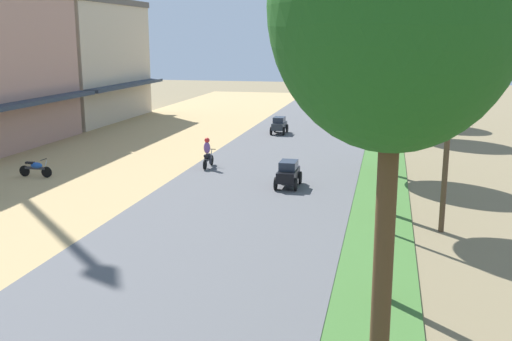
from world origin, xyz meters
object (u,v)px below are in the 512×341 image
object	(u,v)px
median_tree_fourth	(387,65)
median_tree_fifth	(394,26)
median_tree_third	(390,37)
utility_pole_far	(450,98)
parked_motorbike_fourth	(36,167)
streetlamp_mid	(390,64)
streetlamp_near	(388,102)
utility_pole_near	(443,69)
motorbike_ahead_third	(208,154)
median_tree_sixth	(391,34)
car_hatchback_black	(288,173)
median_tree_second	(397,22)
car_hatchback_charcoal	(279,125)
median_tree_nearest	(396,8)

from	to	relation	value
median_tree_fourth	median_tree_fifth	world-z (taller)	median_tree_fifth
median_tree_third	utility_pole_far	distance (m)	3.58
parked_motorbike_fourth	streetlamp_mid	xyz separation A→B (m)	(17.24, 29.19, 4.11)
streetlamp_near	utility_pole_near	world-z (taller)	utility_pole_near
streetlamp_mid	utility_pole_far	xyz separation A→B (m)	(2.11, -33.66, 0.23)
streetlamp_mid	median_tree_third	bearing A→B (deg)	-90.06
median_tree_fifth	median_tree_fourth	bearing A→B (deg)	-91.30
motorbike_ahead_third	utility_pole_near	bearing A→B (deg)	42.66
median_tree_sixth	streetlamp_near	size ratio (longest dim) A/B	1.20
median_tree_fifth	car_hatchback_black	world-z (taller)	median_tree_fifth
median_tree_sixth	motorbike_ahead_third	world-z (taller)	median_tree_sixth
median_tree_second	parked_motorbike_fourth	bearing A→B (deg)	147.79
median_tree_fourth	median_tree_sixth	distance (m)	21.46
median_tree_second	streetlamp_near	xyz separation A→B (m)	(-0.12, 5.89, -2.56)
streetlamp_near	car_hatchback_charcoal	size ratio (longest dim) A/B	4.11
streetlamp_mid	car_hatchback_black	size ratio (longest dim) A/B	3.99
median_tree_nearest	median_tree_third	distance (m)	13.64
median_tree_third	motorbike_ahead_third	bearing A→B (deg)	145.41
median_tree_sixth	motorbike_ahead_third	xyz separation A→B (m)	(-9.31, -22.35, -6.36)
median_tree_third	utility_pole_near	xyz separation A→B (m)	(3.54, 18.29, -2.06)
car_hatchback_charcoal	median_tree_fourth	bearing A→B (deg)	-56.67
streetlamp_mid	median_tree_nearest	bearing A→B (deg)	-89.95
median_tree_second	car_hatchback_black	bearing A→B (deg)	111.39
parked_motorbike_fourth	median_tree_nearest	distance (m)	24.63
car_hatchback_charcoal	motorbike_ahead_third	size ratio (longest dim) A/B	1.11
parked_motorbike_fourth	car_hatchback_black	size ratio (longest dim) A/B	0.90
median_tree_nearest	median_tree_sixth	distance (m)	42.41
median_tree_fourth	median_tree_sixth	world-z (taller)	median_tree_sixth
utility_pole_near	utility_pole_far	size ratio (longest dim) A/B	1.01
streetlamp_near	utility_pole_far	size ratio (longest dim) A/B	0.88
streetlamp_near	utility_pole_near	distance (m)	21.11
utility_pole_near	median_tree_second	bearing A→B (deg)	-97.23
median_tree_second	utility_pole_far	distance (m)	7.19
parked_motorbike_fourth	median_tree_second	world-z (taller)	median_tree_second
median_tree_nearest	median_tree_second	distance (m)	5.22
median_tree_fourth	streetlamp_mid	size ratio (longest dim) A/B	1.01
median_tree_sixth	car_hatchback_black	world-z (taller)	median_tree_sixth
median_tree_fifth	streetlamp_near	xyz separation A→B (m)	(-0.16, -24.41, -3.00)
median_tree_nearest	parked_motorbike_fourth	bearing A→B (deg)	136.92
median_tree_fifth	car_hatchback_black	distance (m)	20.47
median_tree_fourth	motorbike_ahead_third	size ratio (longest dim) A/B	4.50
parked_motorbike_fourth	car_hatchback_black	xyz separation A→B (m)	(12.81, 0.68, 0.19)
utility_pole_far	parked_motorbike_fourth	bearing A→B (deg)	166.98
median_tree_fifth	median_tree_sixth	size ratio (longest dim) A/B	1.02
median_tree_fifth	utility_pole_far	bearing A→B (deg)	-85.33
median_tree_fifth	car_hatchback_charcoal	world-z (taller)	median_tree_fifth
median_tree_sixth	median_tree_nearest	bearing A→B (deg)	-89.88
parked_motorbike_fourth	car_hatchback_charcoal	distance (m)	18.90
streetlamp_mid	car_hatchback_charcoal	xyz separation A→B (m)	(-7.70, -12.88, -3.91)
streetlamp_near	car_hatchback_charcoal	distance (m)	23.06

